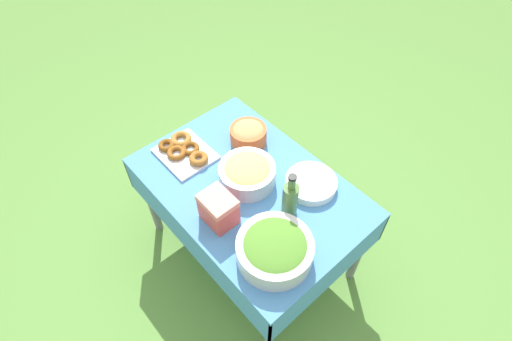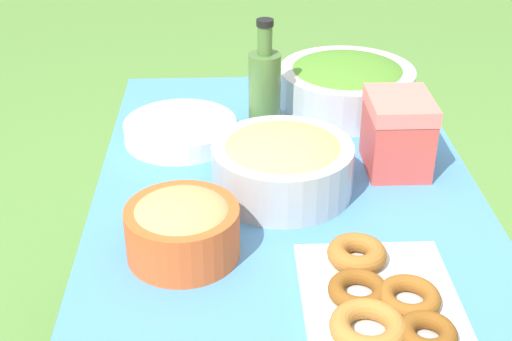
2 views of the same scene
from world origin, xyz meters
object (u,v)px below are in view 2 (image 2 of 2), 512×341
object	(u,v)px
plate_stack	(181,131)
bread_bowl	(182,226)
olive_oil_bottle	(265,89)
cooler_box	(397,133)
donut_platter	(379,299)
pasta_bowl	(282,163)
salad_bowl	(346,83)

from	to	relation	value
plate_stack	bread_bowl	world-z (taller)	bread_bowl
plate_stack	olive_oil_bottle	world-z (taller)	olive_oil_bottle
bread_bowl	olive_oil_bottle	bearing A→B (deg)	-18.93
bread_bowl	cooler_box	xyz separation A→B (m)	(0.32, -0.46, 0.02)
donut_platter	pasta_bowl	bearing A→B (deg)	19.10
olive_oil_bottle	cooler_box	distance (m)	0.35
salad_bowl	olive_oil_bottle	world-z (taller)	olive_oil_bottle
donut_platter	olive_oil_bottle	distance (m)	0.71
plate_stack	olive_oil_bottle	size ratio (longest dim) A/B	0.96
donut_platter	plate_stack	bearing A→B (deg)	29.66
salad_bowl	pasta_bowl	world-z (taller)	same
salad_bowl	cooler_box	world-z (taller)	cooler_box
pasta_bowl	olive_oil_bottle	distance (m)	0.30
salad_bowl	plate_stack	bearing A→B (deg)	111.95
pasta_bowl	plate_stack	bearing A→B (deg)	42.57
salad_bowl	cooler_box	xyz separation A→B (m)	(-0.33, -0.06, 0.02)
plate_stack	cooler_box	xyz separation A→B (m)	(-0.16, -0.49, 0.06)
salad_bowl	olive_oil_bottle	bearing A→B (deg)	120.22
donut_platter	olive_oil_bottle	world-z (taller)	olive_oil_bottle
salad_bowl	cooler_box	bearing A→B (deg)	-169.13
pasta_bowl	olive_oil_bottle	bearing A→B (deg)	4.47
olive_oil_bottle	cooler_box	size ratio (longest dim) A/B	1.66
salad_bowl	cooler_box	size ratio (longest dim) A/B	2.07
salad_bowl	plate_stack	world-z (taller)	salad_bowl
pasta_bowl	donut_platter	size ratio (longest dim) A/B	0.92
salad_bowl	pasta_bowl	distance (m)	0.47
pasta_bowl	cooler_box	world-z (taller)	cooler_box
pasta_bowl	olive_oil_bottle	xyz separation A→B (m)	(0.29, 0.02, 0.04)
salad_bowl	plate_stack	xyz separation A→B (m)	(-0.17, 0.43, -0.04)
salad_bowl	olive_oil_bottle	xyz separation A→B (m)	(-0.13, 0.22, 0.04)
plate_stack	olive_oil_bottle	bearing A→B (deg)	-78.18
donut_platter	olive_oil_bottle	xyz separation A→B (m)	(0.68, 0.16, 0.09)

